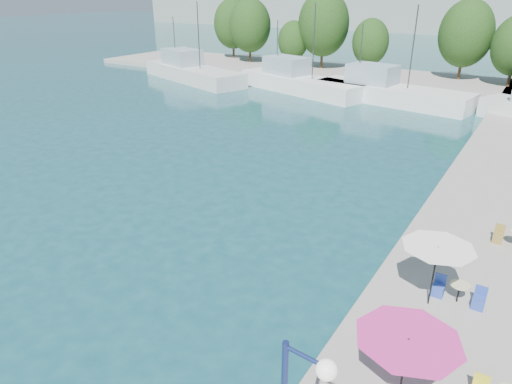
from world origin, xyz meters
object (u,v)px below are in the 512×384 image
Objects in this scene: umbrella_pink at (407,346)px; trawler_03 at (388,93)px; umbrella_white at (437,253)px; trawler_02 at (298,82)px; trawler_01 at (191,72)px.

trawler_03 is at bearing 108.12° from umbrella_pink.
trawler_03 is 6.64× the size of umbrella_white.
trawler_02 is 6.81× the size of umbrella_white.
trawler_03 is 5.89× the size of umbrella_pink.
trawler_01 is 26.28m from trawler_03.
umbrella_pink is at bearing -42.19° from trawler_02.
umbrella_white is at bearing 94.09° from umbrella_pink.
trawler_02 and trawler_03 have the same top height.
trawler_01 is 1.09× the size of trawler_03.
trawler_03 is at bearing 110.01° from umbrella_white.
trawler_02 is 45.20m from umbrella_pink.
umbrella_pink is at bearing -85.91° from umbrella_white.
trawler_03 is (10.74, 0.03, 0.00)m from trawler_02.
umbrella_pink is at bearing -25.09° from trawler_01.
umbrella_white is at bearing -61.27° from trawler_03.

